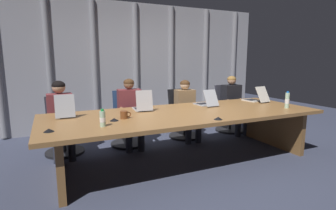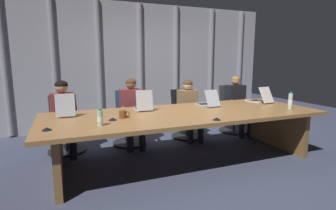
% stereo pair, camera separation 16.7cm
% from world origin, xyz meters
% --- Properties ---
extents(ground_plane, '(12.42, 12.42, 0.00)m').
position_xyz_m(ground_plane, '(0.00, 0.00, 0.00)').
color(ground_plane, '#383D51').
extents(conference_table, '(3.96, 1.44, 0.73)m').
position_xyz_m(conference_table, '(0.00, 0.00, 0.59)').
color(conference_table, olive).
rests_on(conference_table, ground_plane).
extents(curtain_backdrop, '(6.21, 0.17, 2.69)m').
position_xyz_m(curtain_backdrop, '(0.00, 2.38, 1.34)').
color(curtain_backdrop, '#9999A0').
rests_on(curtain_backdrop, ground_plane).
extents(laptop_left_end, '(0.25, 0.39, 0.31)m').
position_xyz_m(laptop_left_end, '(-1.61, 0.40, 0.79)').
color(laptop_left_end, '#A8ADB7').
rests_on(laptop_left_end, conference_table).
extents(laptop_left_mid, '(0.28, 0.40, 0.31)m').
position_xyz_m(laptop_left_mid, '(-0.52, 0.39, 0.79)').
color(laptop_left_mid, '#BCBCC1').
rests_on(laptop_left_mid, conference_table).
extents(laptop_center, '(0.25, 0.44, 0.27)m').
position_xyz_m(laptop_center, '(0.57, 0.36, 0.78)').
color(laptop_center, '#A8ADB7').
rests_on(laptop_center, conference_table).
extents(laptop_right_mid, '(0.30, 0.48, 0.28)m').
position_xyz_m(laptop_right_mid, '(1.63, 0.35, 0.79)').
color(laptop_right_mid, beige).
rests_on(laptop_right_mid, conference_table).
extents(office_chair_left_end, '(0.60, 0.60, 0.90)m').
position_xyz_m(office_chair_left_end, '(-1.62, 1.11, 0.34)').
color(office_chair_left_end, '#2D2D38').
rests_on(office_chair_left_end, ground_plane).
extents(office_chair_left_mid, '(0.60, 0.60, 0.94)m').
position_xyz_m(office_chair_left_mid, '(-0.57, 1.11, 0.35)').
color(office_chair_left_mid, navy).
rests_on(office_chair_left_mid, ground_plane).
extents(office_chair_center, '(0.60, 0.61, 0.92)m').
position_xyz_m(office_chair_center, '(0.55, 1.11, 0.34)').
color(office_chair_center, black).
rests_on(office_chair_center, ground_plane).
extents(office_chair_right_mid, '(0.60, 0.60, 0.96)m').
position_xyz_m(office_chair_right_mid, '(1.63, 1.11, 0.35)').
color(office_chair_right_mid, '#2D2D38').
rests_on(office_chair_right_mid, ground_plane).
extents(person_left_end, '(0.38, 0.55, 1.17)m').
position_xyz_m(person_left_end, '(-1.64, 0.95, 0.66)').
color(person_left_end, brown).
rests_on(person_left_end, ground_plane).
extents(person_left_mid, '(0.42, 0.56, 1.16)m').
position_xyz_m(person_left_mid, '(-0.54, 0.95, 0.65)').
color(person_left_mid, brown).
rests_on(person_left_mid, ground_plane).
extents(person_center, '(0.38, 0.56, 1.11)m').
position_xyz_m(person_center, '(0.54, 0.94, 0.62)').
color(person_center, olive).
rests_on(person_center, ground_plane).
extents(person_right_mid, '(0.38, 0.55, 1.16)m').
position_xyz_m(person_right_mid, '(1.62, 0.95, 0.65)').
color(person_right_mid, black).
rests_on(person_right_mid, ground_plane).
extents(water_bottle_primary, '(0.07, 0.07, 0.26)m').
position_xyz_m(water_bottle_primary, '(1.60, -0.37, 0.85)').
color(water_bottle_primary, '#ADD1B2').
rests_on(water_bottle_primary, conference_table).
extents(water_bottle_secondary, '(0.07, 0.07, 0.20)m').
position_xyz_m(water_bottle_secondary, '(-1.25, -0.35, 0.82)').
color(water_bottle_secondary, '#ADD1B2').
rests_on(water_bottle_secondary, conference_table).
extents(coffee_mug_near, '(0.14, 0.10, 0.10)m').
position_xyz_m(coffee_mug_near, '(-0.92, -0.05, 0.78)').
color(coffee_mug_near, brown).
rests_on(coffee_mug_near, conference_table).
extents(conference_mic_left_side, '(0.11, 0.11, 0.03)m').
position_xyz_m(conference_mic_left_side, '(-1.07, -0.12, 0.75)').
color(conference_mic_left_side, black).
rests_on(conference_mic_left_side, conference_table).
extents(conference_mic_middle, '(0.11, 0.11, 0.03)m').
position_xyz_m(conference_mic_middle, '(0.15, -0.59, 0.75)').
color(conference_mic_middle, black).
rests_on(conference_mic_middle, conference_table).
extents(conference_mic_right_side, '(0.11, 0.11, 0.03)m').
position_xyz_m(conference_mic_right_side, '(-1.81, -0.33, 0.75)').
color(conference_mic_right_side, black).
rests_on(conference_mic_right_side, conference_table).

